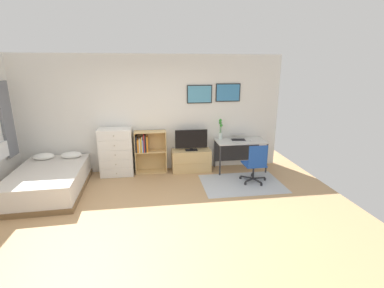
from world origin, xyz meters
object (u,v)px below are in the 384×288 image
Objects in this scene: bookshelf at (148,149)px; office_chair at (256,163)px; dresser at (116,152)px; television at (191,140)px; computer_mouse at (250,140)px; bamboo_vase at (220,130)px; bed at (49,181)px; desk at (239,145)px; laptop at (238,137)px; tv_stand at (191,160)px.

bookshelf is 1.16× the size of office_chair.
dresser is 1.44× the size of television.
computer_mouse is at bearing -5.31° from bookshelf.
bamboo_vase is (-0.67, 0.24, 0.21)m from computer_mouse.
dresser reaches higher than bed.
bookshelf is (1.93, 0.83, 0.32)m from bed.
television is (1.02, -0.08, 0.19)m from bookshelf.
television reaches higher than bed.
desk is 11.30× the size of computer_mouse.
desk is 2.86× the size of laptop.
laptop is at bearing -1.13° from tv_stand.
office_chair is at bearing -23.14° from bookshelf.
bed is at bearing -172.07° from computer_mouse.
office_chair is at bearing -61.61° from bamboo_vase.
tv_stand is at bearing -174.32° from laptop.
television is at bearing -90.00° from tv_stand.
office_chair is (4.20, -0.14, 0.21)m from bed.
dresser reaches higher than desk.
tv_stand is 1.07× the size of office_chair.
bed is 3.83m from bamboo_vase.
television is 0.88× the size of office_chair.
desk is 2.37× the size of bamboo_vase.
bookshelf is 2.16m from laptop.
bookshelf is 1.07m from tv_stand.
bamboo_vase reaches higher than desk.
dresser reaches higher than office_chair.
dresser is at bearing -173.34° from laptop.
television is at bearing -172.61° from bamboo_vase.
bamboo_vase is (-0.41, 0.09, 0.16)m from laptop.
dresser is 1.27× the size of office_chair.
bamboo_vase is at bearing 173.95° from laptop.
desk is at bearing 94.48° from office_chair.
laptop is at bearing -0.14° from dresser.
bed is 2.01× the size of bookshelf.
bed is at bearing -167.03° from bamboo_vase.
computer_mouse reaches higher than bed.
bookshelf is at bearing 177.80° from desk.
tv_stand is (2.95, 0.77, 0.01)m from bed.
television is 1.40m from computer_mouse.
desk is 0.90m from office_chair.
tv_stand is at bearing 143.07° from office_chair.
tv_stand is at bearing -174.37° from bamboo_vase.
bed is 1.82× the size of dresser.
laptop is 3.96× the size of computer_mouse.
dresser is 3.12m from computer_mouse.
bed is 4.85× the size of laptop.
dresser is 2.66× the size of laptop.
computer_mouse is at bearing -22.26° from laptop.
bamboo_vase reaches higher than bookshelf.
tv_stand is (1.72, 0.01, -0.29)m from dresser.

